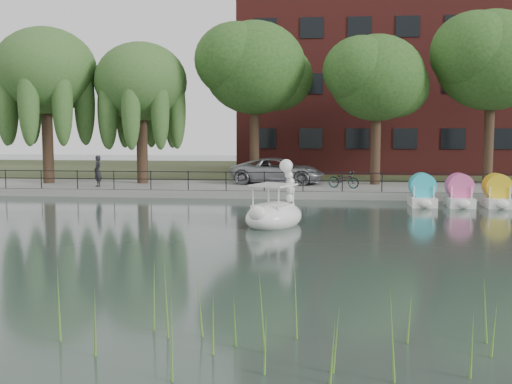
# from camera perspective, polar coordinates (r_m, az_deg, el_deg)

# --- Properties ---
(ground_plane) EXTENTS (120.00, 120.00, 0.00)m
(ground_plane) POSITION_cam_1_polar(r_m,az_deg,el_deg) (20.18, -2.56, -4.84)
(ground_plane) COLOR #384A40
(promenade) EXTENTS (40.00, 6.00, 0.40)m
(promenade) POSITION_cam_1_polar(r_m,az_deg,el_deg) (35.91, 1.13, 0.25)
(promenade) COLOR gray
(promenade) RESTS_ON ground_plane
(kerb) EXTENTS (40.00, 0.25, 0.40)m
(kerb) POSITION_cam_1_polar(r_m,az_deg,el_deg) (32.99, 0.71, -0.26)
(kerb) COLOR gray
(kerb) RESTS_ON ground_plane
(land_strip) EXTENTS (60.00, 22.00, 0.36)m
(land_strip) POSITION_cam_1_polar(r_m,az_deg,el_deg) (49.83, 2.43, 1.82)
(land_strip) COLOR #47512D
(land_strip) RESTS_ON ground_plane
(railing) EXTENTS (32.00, 0.05, 1.00)m
(railing) POSITION_cam_1_polar(r_m,az_deg,el_deg) (33.09, 0.75, 1.40)
(railing) COLOR black
(railing) RESTS_ON promenade
(apartment_building) EXTENTS (20.00, 10.07, 18.00)m
(apartment_building) POSITION_cam_1_polar(r_m,az_deg,el_deg) (50.06, 10.69, 12.27)
(apartment_building) COLOR #4C1E16
(apartment_building) RESTS_ON land_strip
(willow_left) EXTENTS (5.88, 5.88, 9.01)m
(willow_left) POSITION_cam_1_polar(r_m,az_deg,el_deg) (39.57, -18.22, 10.16)
(willow_left) COLOR #473323
(willow_left) RESTS_ON promenade
(willow_mid) EXTENTS (5.32, 5.32, 8.15)m
(willow_mid) POSITION_cam_1_polar(r_m,az_deg,el_deg) (38.14, -10.19, 9.59)
(willow_mid) COLOR #473323
(willow_mid) RESTS_ON promenade
(broadleaf_center) EXTENTS (6.00, 6.00, 9.25)m
(broadleaf_center) POSITION_cam_1_polar(r_m,az_deg,el_deg) (37.95, -0.14, 10.93)
(broadleaf_center) COLOR #473323
(broadleaf_center) RESTS_ON promenade
(broadleaf_right) EXTENTS (5.40, 5.40, 8.32)m
(broadleaf_right) POSITION_cam_1_polar(r_m,az_deg,el_deg) (37.33, 10.70, 9.87)
(broadleaf_right) COLOR #473323
(broadleaf_right) RESTS_ON promenade
(broadleaf_far) EXTENTS (6.30, 6.30, 9.71)m
(broadleaf_far) POSITION_cam_1_polar(r_m,az_deg,el_deg) (39.47, 20.21, 10.87)
(broadleaf_far) COLOR #473323
(broadleaf_far) RESTS_ON promenade
(minivan) EXTENTS (3.45, 6.42, 1.71)m
(minivan) POSITION_cam_1_polar(r_m,az_deg,el_deg) (37.04, 1.97, 2.06)
(minivan) COLOR gray
(minivan) RESTS_ON promenade
(bicycle) EXTENTS (1.22, 1.82, 1.00)m
(bicycle) POSITION_cam_1_polar(r_m,az_deg,el_deg) (34.87, 7.80, 1.18)
(bicycle) COLOR gray
(bicycle) RESTS_ON promenade
(pedestrian) EXTENTS (0.83, 0.86, 1.98)m
(pedestrian) POSITION_cam_1_polar(r_m,az_deg,el_deg) (36.25, -13.89, 2.01)
(pedestrian) COLOR black
(pedestrian) RESTS_ON promenade
(swan_boat) EXTENTS (2.87, 3.41, 2.47)m
(swan_boat) POSITION_cam_1_polar(r_m,az_deg,el_deg) (24.28, 1.68, -1.71)
(swan_boat) COLOR white
(swan_boat) RESTS_ON ground_plane
(reed_bank) EXTENTS (24.00, 2.40, 1.20)m
(reed_bank) POSITION_cam_1_polar(r_m,az_deg,el_deg) (10.64, 0.76, -11.44)
(reed_bank) COLOR #669938
(reed_bank) RESTS_ON ground_plane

